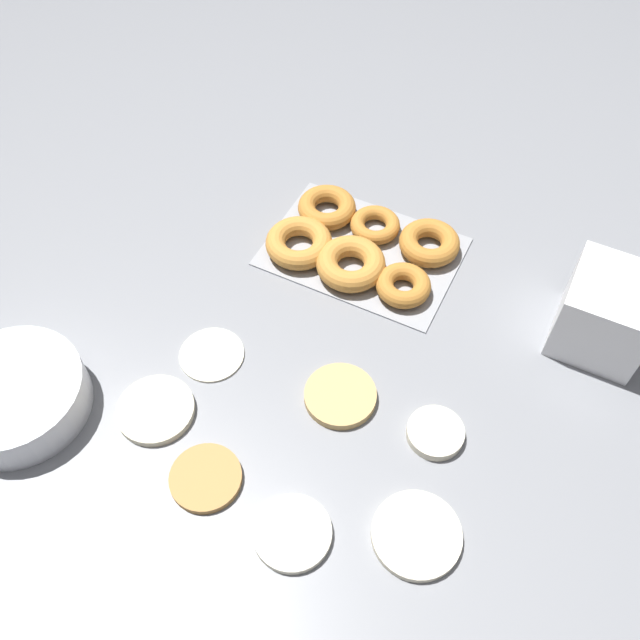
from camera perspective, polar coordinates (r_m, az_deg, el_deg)
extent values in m
plane|color=gray|center=(1.02, -0.93, -4.19)|extent=(3.00, 3.00, 0.00)
cylinder|color=#B27F42|center=(0.94, -9.60, -12.98)|extent=(0.10, 0.10, 0.01)
cylinder|color=tan|center=(0.98, 1.72, -6.39)|extent=(0.11, 0.11, 0.01)
cylinder|color=beige|center=(0.97, 9.68, -9.34)|extent=(0.08, 0.08, 0.02)
cylinder|color=beige|center=(0.91, 8.12, -17.48)|extent=(0.12, 0.12, 0.01)
cylinder|color=beige|center=(1.00, -13.67, -7.37)|extent=(0.11, 0.11, 0.01)
cylinder|color=silver|center=(1.04, -9.12, -2.83)|extent=(0.10, 0.10, 0.01)
cylinder|color=silver|center=(0.90, -2.34, -17.49)|extent=(0.10, 0.10, 0.01)
cube|color=#93969B|center=(1.16, 3.61, 5.82)|extent=(0.32, 0.22, 0.01)
torus|color=#B7752D|center=(1.16, 9.19, 6.43)|extent=(0.10, 0.10, 0.03)
torus|color=#B7752D|center=(1.18, 4.67, 7.98)|extent=(0.09, 0.09, 0.02)
torus|color=#B7752D|center=(1.20, 0.58, 9.46)|extent=(0.10, 0.10, 0.03)
torus|color=#B7752D|center=(1.09, 7.04, 2.92)|extent=(0.09, 0.09, 0.03)
torus|color=#C68438|center=(1.11, 2.61, 4.76)|extent=(0.11, 0.11, 0.04)
torus|color=#C68438|center=(1.14, -1.78, 6.51)|extent=(0.11, 0.11, 0.03)
cylinder|color=white|center=(1.05, -24.30, -5.85)|extent=(0.20, 0.20, 0.06)
cube|color=white|center=(1.12, 22.16, -0.99)|extent=(0.13, 0.13, 0.02)
cube|color=white|center=(1.10, 22.55, -0.23)|extent=(0.13, 0.13, 0.02)
cube|color=white|center=(1.08, 22.96, 0.55)|extent=(0.13, 0.13, 0.02)
cube|color=white|center=(1.07, 23.38, 1.35)|extent=(0.13, 0.13, 0.02)
cube|color=white|center=(1.05, 23.81, 2.19)|extent=(0.13, 0.13, 0.02)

